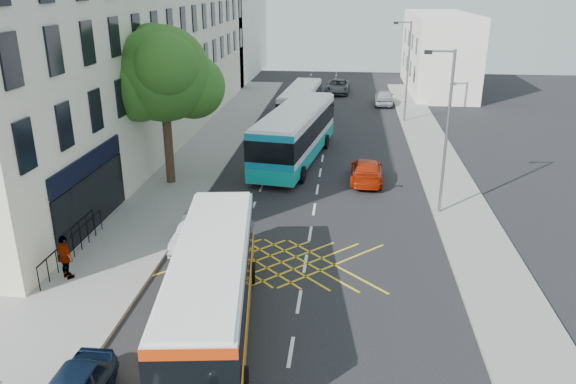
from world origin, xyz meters
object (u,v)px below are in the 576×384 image
(lamp_far, at_px, (407,66))
(pedestrian_far, at_px, (65,257))
(distant_car_silver, at_px, (384,97))
(lamp_near, at_px, (445,125))
(distant_car_grey, at_px, (338,87))
(bus_near, at_px, (212,285))
(bus_far, at_px, (301,103))
(parked_car_silver, at_px, (198,230))
(bus_mid, at_px, (295,134))
(street_tree, at_px, (163,75))
(red_hatchback, at_px, (367,170))

(lamp_far, bearing_deg, pedestrian_far, -118.32)
(lamp_far, distance_m, distant_car_silver, 8.14)
(lamp_near, height_order, distant_car_grey, lamp_near)
(pedestrian_far, bearing_deg, bus_near, -165.59)
(bus_far, height_order, pedestrian_far, bus_far)
(parked_car_silver, bearing_deg, bus_mid, 79.34)
(lamp_far, xyz_separation_m, pedestrian_far, (-15.32, -28.44, -3.57))
(pedestrian_far, bearing_deg, bus_far, -68.81)
(bus_near, relative_size, distant_car_grey, 2.09)
(bus_mid, bearing_deg, lamp_near, -37.83)
(bus_mid, relative_size, bus_far, 1.24)
(street_tree, relative_size, parked_car_silver, 2.18)
(lamp_far, bearing_deg, bus_far, -179.22)
(lamp_near, distance_m, lamp_far, 20.00)
(parked_car_silver, bearing_deg, lamp_far, 68.72)
(bus_near, bearing_deg, parked_car_silver, 101.67)
(lamp_far, relative_size, distant_car_silver, 1.89)
(bus_far, bearing_deg, pedestrian_far, -99.25)
(lamp_near, relative_size, distant_car_silver, 1.89)
(distant_car_grey, bearing_deg, lamp_near, -78.12)
(bus_near, xyz_separation_m, parked_car_silver, (-2.14, 6.15, -0.88))
(bus_far, relative_size, distant_car_silver, 2.39)
(lamp_near, height_order, parked_car_silver, lamp_near)
(bus_mid, height_order, pedestrian_far, bus_mid)
(distant_car_silver, bearing_deg, bus_far, 46.68)
(lamp_near, bearing_deg, lamp_far, 90.00)
(bus_near, bearing_deg, red_hatchback, 62.81)
(red_hatchback, relative_size, distant_car_grey, 0.90)
(parked_car_silver, distance_m, red_hatchback, 12.09)
(lamp_near, bearing_deg, distant_car_grey, 99.97)
(lamp_far, xyz_separation_m, distant_car_silver, (-1.21, 7.04, -3.89))
(street_tree, height_order, distant_car_grey, street_tree)
(red_hatchback, bearing_deg, lamp_far, -101.24)
(lamp_far, relative_size, bus_mid, 0.64)
(parked_car_silver, height_order, distant_car_grey, distant_car_grey)
(distant_car_silver, relative_size, pedestrian_far, 2.37)
(lamp_near, relative_size, pedestrian_far, 4.46)
(lamp_near, xyz_separation_m, distant_car_grey, (-5.73, 32.58, -3.91))
(bus_mid, distance_m, red_hatchback, 5.90)
(lamp_near, distance_m, parked_car_silver, 12.65)
(street_tree, distance_m, distant_car_silver, 28.16)
(bus_near, relative_size, bus_mid, 0.85)
(lamp_near, relative_size, bus_far, 0.79)
(pedestrian_far, bearing_deg, lamp_far, -83.75)
(lamp_far, distance_m, bus_mid, 14.42)
(lamp_far, distance_m, bus_near, 32.20)
(bus_near, distance_m, red_hatchback, 16.48)
(lamp_far, bearing_deg, distant_car_silver, 99.74)
(lamp_far, relative_size, pedestrian_far, 4.46)
(red_hatchback, height_order, pedestrian_far, pedestrian_far)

